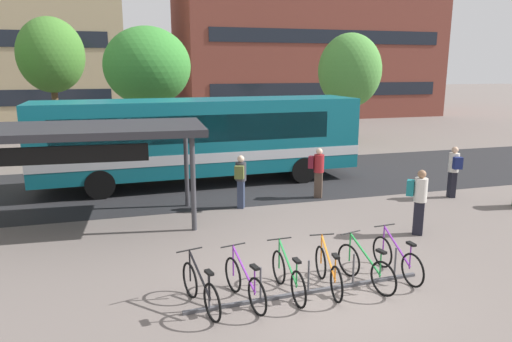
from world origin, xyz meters
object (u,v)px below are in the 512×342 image
(city_bus, at_px, (203,137))
(transit_shelter, at_px, (72,133))
(commuter_olive_pack_1, at_px, (241,178))
(street_tree_0, at_px, (147,66))
(parked_bicycle_green_2, at_px, (288,276))
(parked_bicycle_orange_3, at_px, (328,271))
(commuter_teal_pack_0, at_px, (419,197))
(commuter_maroon_pack_2, at_px, (318,169))
(parked_bicycle_black_0, at_px, (201,289))
(parked_bicycle_purple_1, at_px, (245,284))
(parked_bicycle_green_4, at_px, (365,268))
(street_tree_1, at_px, (51,56))
(commuter_navy_pack_3, at_px, (454,169))
(street_tree_2, at_px, (350,71))
(parked_bicycle_purple_5, at_px, (397,259))

(city_bus, bearing_deg, transit_shelter, -138.53)
(commuter_olive_pack_1, bearing_deg, street_tree_0, 36.45)
(parked_bicycle_green_2, height_order, parked_bicycle_orange_3, same)
(transit_shelter, relative_size, commuter_olive_pack_1, 4.27)
(commuter_teal_pack_0, distance_m, commuter_maroon_pack_2, 4.22)
(parked_bicycle_black_0, height_order, parked_bicycle_purple_1, same)
(parked_bicycle_green_4, distance_m, street_tree_1, 20.57)
(commuter_olive_pack_1, relative_size, commuter_navy_pack_3, 0.96)
(parked_bicycle_orange_3, relative_size, street_tree_0, 0.27)
(street_tree_0, bearing_deg, commuter_olive_pack_1, -78.36)
(commuter_navy_pack_3, bearing_deg, parked_bicycle_orange_3, 137.96)
(commuter_maroon_pack_2, relative_size, street_tree_1, 0.25)
(parked_bicycle_green_4, height_order, commuter_teal_pack_0, commuter_teal_pack_0)
(commuter_maroon_pack_2, xyz_separation_m, street_tree_2, (6.71, 11.02, 3.18))
(parked_bicycle_black_0, xyz_separation_m, transit_shelter, (-2.52, 5.59, 2.24))
(commuter_teal_pack_0, relative_size, street_tree_0, 0.28)
(parked_bicycle_green_2, bearing_deg, street_tree_1, 16.51)
(parked_bicycle_purple_1, height_order, parked_bicycle_purple_5, same)
(city_bus, height_order, commuter_maroon_pack_2, city_bus)
(parked_bicycle_purple_1, height_order, parked_bicycle_green_2, same)
(city_bus, height_order, street_tree_1, street_tree_1)
(parked_bicycle_orange_3, distance_m, commuter_teal_pack_0, 4.30)
(parked_bicycle_black_0, height_order, parked_bicycle_green_4, same)
(transit_shelter, distance_m, street_tree_2, 18.62)
(city_bus, relative_size, street_tree_2, 1.91)
(parked_bicycle_green_2, xyz_separation_m, commuter_olive_pack_1, (0.53, 5.84, 0.59))
(street_tree_0, height_order, street_tree_1, street_tree_1)
(city_bus, relative_size, parked_bicycle_green_4, 7.17)
(transit_shelter, bearing_deg, commuter_maroon_pack_2, 9.17)
(city_bus, bearing_deg, street_tree_0, 101.63)
(transit_shelter, height_order, commuter_teal_pack_0, transit_shelter)
(parked_bicycle_purple_1, height_order, street_tree_1, street_tree_1)
(parked_bicycle_green_2, height_order, commuter_maroon_pack_2, commuter_maroon_pack_2)
(parked_bicycle_purple_1, bearing_deg, commuter_olive_pack_1, -25.50)
(parked_bicycle_green_4, distance_m, transit_shelter, 8.43)
(transit_shelter, distance_m, street_tree_1, 13.22)
(parked_bicycle_black_0, relative_size, commuter_olive_pack_1, 1.00)
(city_bus, xyz_separation_m, street_tree_0, (-1.55, 6.62, 2.64))
(parked_bicycle_green_2, distance_m, street_tree_1, 19.95)
(commuter_navy_pack_3, xyz_separation_m, street_tree_1, (-14.00, 13.36, 3.94))
(street_tree_2, bearing_deg, street_tree_1, 176.27)
(commuter_olive_pack_1, bearing_deg, parked_bicycle_purple_1, -168.77)
(parked_bicycle_purple_1, bearing_deg, parked_bicycle_purple_5, -98.42)
(commuter_navy_pack_3, bearing_deg, parked_bicycle_green_2, 134.84)
(transit_shelter, bearing_deg, parked_bicycle_orange_3, -44.08)
(parked_bicycle_green_2, xyz_separation_m, street_tree_2, (10.06, 17.33, 3.79))
(parked_bicycle_black_0, height_order, commuter_olive_pack_1, commuter_olive_pack_1)
(parked_bicycle_purple_5, height_order, commuter_maroon_pack_2, commuter_maroon_pack_2)
(street_tree_2, bearing_deg, commuter_teal_pack_0, -110.39)
(parked_bicycle_green_2, height_order, parked_bicycle_purple_5, same)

